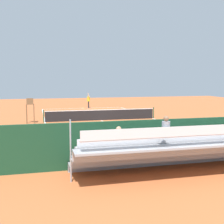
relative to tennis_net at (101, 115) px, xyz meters
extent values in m
plane|color=#BC6033|center=(0.00, 0.00, -0.50)|extent=(60.00, 60.00, 0.00)
cube|color=white|center=(0.00, -11.00, -0.50)|extent=(10.00, 0.10, 0.01)
cube|color=white|center=(0.00, 11.00, -0.50)|extent=(10.00, 0.10, 0.01)
cube|color=white|center=(-5.00, 0.00, -0.50)|extent=(0.10, 22.00, 0.01)
cube|color=white|center=(5.00, 0.00, -0.50)|extent=(0.10, 22.00, 0.01)
cube|color=white|center=(0.00, -6.05, -0.50)|extent=(7.50, 0.10, 0.01)
cube|color=white|center=(0.00, 6.05, -0.50)|extent=(7.50, 0.10, 0.01)
cube|color=white|center=(0.00, 0.00, -0.50)|extent=(0.10, 12.10, 0.01)
cube|color=white|center=(0.00, -11.00, -0.50)|extent=(0.10, 0.30, 0.01)
cube|color=black|center=(0.00, 0.00, -0.05)|extent=(10.00, 0.02, 0.91)
cube|color=white|center=(0.00, 0.00, 0.44)|extent=(10.00, 0.04, 0.06)
cylinder|color=#2D5133|center=(-5.10, 0.00, 0.03)|extent=(0.10, 0.10, 1.07)
cylinder|color=#2D5133|center=(5.10, 0.00, 0.03)|extent=(0.10, 0.10, 1.07)
cube|color=#194228|center=(0.00, 14.00, 0.50)|extent=(18.00, 0.16, 2.00)
cube|color=#9EA0A5|center=(0.00, 14.35, -0.28)|extent=(9.00, 0.10, 0.45)
cube|color=#9EA0A5|center=(0.00, 14.70, -0.09)|extent=(9.00, 0.80, 0.08)
cube|color=#9EA0A5|center=(0.00, 14.32, -0.28)|extent=(9.00, 0.04, 0.45)
cube|color=silver|center=(0.00, 14.80, 0.33)|extent=(8.60, 0.36, 0.04)
cube|color=silver|center=(0.00, 14.98, 0.53)|extent=(8.60, 0.03, 0.36)
cube|color=#9EA0A5|center=(0.00, 15.50, 0.36)|extent=(9.00, 0.80, 0.08)
cube|color=#9EA0A5|center=(0.00, 15.12, 0.17)|extent=(9.00, 0.04, 0.45)
cube|color=silver|center=(0.00, 15.60, 0.78)|extent=(8.60, 0.36, 0.04)
cube|color=silver|center=(0.00, 15.78, 0.98)|extent=(8.60, 0.03, 0.36)
cube|color=#9EA0A5|center=(0.00, 16.30, 0.81)|extent=(9.00, 0.80, 0.08)
cube|color=#9EA0A5|center=(0.00, 15.92, 0.62)|extent=(9.00, 0.04, 0.45)
cube|color=silver|center=(0.00, 16.40, 1.23)|extent=(8.60, 0.36, 0.04)
cube|color=silver|center=(0.00, 16.58, 1.43)|extent=(8.60, 0.03, 0.36)
cylinder|color=#9EA0A5|center=(4.50, 15.50, 0.67)|extent=(0.06, 0.06, 2.35)
cube|color=#2D2D33|center=(1.13, 16.23, 1.27)|extent=(0.32, 0.40, 0.12)
cylinder|color=#9399A3|center=(1.13, 16.35, 1.55)|extent=(0.30, 0.30, 0.45)
sphere|color=#8C6647|center=(1.13, 16.35, 1.88)|extent=(0.20, 0.20, 0.20)
cube|color=#2D2D33|center=(2.69, 15.43, 0.82)|extent=(0.32, 0.40, 0.12)
cylinder|color=blue|center=(2.69, 15.55, 1.10)|extent=(0.30, 0.30, 0.45)
sphere|color=tan|center=(2.69, 15.55, 1.43)|extent=(0.20, 0.20, 0.20)
cube|color=#2D2D33|center=(-2.56, 14.63, 0.37)|extent=(0.32, 0.40, 0.12)
cylinder|color=brown|center=(5.90, -0.11, 0.30)|extent=(0.07, 0.07, 1.60)
cylinder|color=brown|center=(6.50, -0.11, 0.30)|extent=(0.07, 0.07, 1.60)
cylinder|color=brown|center=(5.90, 0.49, 0.30)|extent=(0.07, 0.07, 1.60)
cylinder|color=brown|center=(6.50, 0.49, 0.30)|extent=(0.07, 0.07, 1.60)
cube|color=brown|center=(6.20, 0.19, 1.13)|extent=(0.56, 0.56, 0.06)
cube|color=brown|center=(6.20, 0.43, 1.40)|extent=(0.56, 0.06, 0.48)
cube|color=brown|center=(5.94, 0.19, 1.28)|extent=(0.04, 0.48, 0.04)
cube|color=brown|center=(6.46, 0.19, 1.28)|extent=(0.04, 0.48, 0.04)
cube|color=#9E754C|center=(-2.93, 13.20, -0.05)|extent=(1.80, 0.40, 0.05)
cylinder|color=#9E754C|center=(-2.18, 13.20, -0.28)|extent=(0.06, 0.06, 0.45)
cube|color=#9E754C|center=(-2.93, 13.38, 0.25)|extent=(1.80, 0.04, 0.36)
cube|color=#334C8C|center=(-0.89, 13.40, -0.32)|extent=(0.90, 0.36, 0.36)
cylinder|color=black|center=(-0.79, -11.30, -0.08)|extent=(0.14, 0.14, 0.85)
cylinder|color=black|center=(-0.76, -11.08, -0.08)|extent=(0.14, 0.14, 0.85)
cylinder|color=yellow|center=(-0.78, -11.19, 0.65)|extent=(0.41, 0.41, 0.60)
sphere|color=beige|center=(-0.78, -11.19, 1.06)|extent=(0.22, 0.22, 0.22)
cylinder|color=beige|center=(-0.74, -10.97, 1.15)|extent=(0.26, 0.13, 0.55)
cylinder|color=beige|center=(-0.81, -11.41, 0.68)|extent=(0.10, 0.10, 0.50)
cylinder|color=black|center=(0.08, -10.86, -0.49)|extent=(0.11, 0.28, 0.03)
torus|color=#D8CC4C|center=(0.00, -11.12, -0.49)|extent=(0.38, 0.38, 0.02)
cylinder|color=white|center=(0.00, -11.12, -0.49)|extent=(0.25, 0.25, 0.00)
sphere|color=#CCDB33|center=(0.10, -9.49, -0.47)|extent=(0.07, 0.07, 0.07)
sphere|color=#CCDB33|center=(-1.41, -10.07, -0.47)|extent=(0.07, 0.07, 0.07)
camera|label=1|loc=(5.66, 26.20, 3.35)|focal=47.70mm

